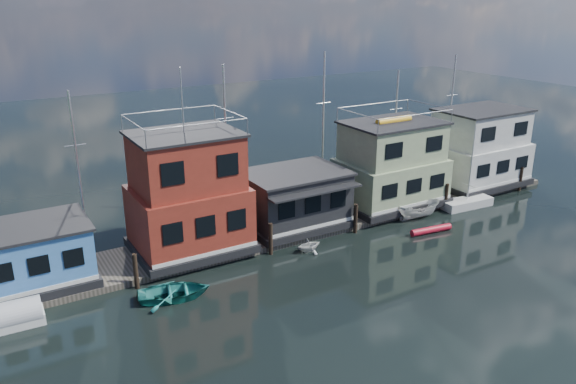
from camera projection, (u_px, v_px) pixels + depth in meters
ground at (411, 299)px, 31.85m from camera, size 160.00×160.00×0.00m
dock at (300, 225)px, 41.52m from camera, size 48.00×5.00×0.40m
houseboat_blue at (34, 255)px, 32.20m from camera, size 6.40×4.90×3.66m
houseboat_red at (188, 196)px, 36.13m from camera, size 7.40×5.90×11.86m
houseboat_dark at (294, 198)px, 40.52m from camera, size 7.40×6.10×4.06m
houseboat_green at (391, 165)px, 44.49m from camera, size 8.40×5.90×7.03m
houseboat_white at (479, 149)px, 49.29m from camera, size 8.40×5.90×6.66m
pilings at (317, 228)px, 38.79m from camera, size 42.28×0.28×2.20m
background_masts at (311, 131)px, 46.89m from camera, size 36.40×0.16×12.00m
dinghy_teal at (174, 292)px, 31.80m from camera, size 4.67×3.83×0.84m
dinghy_white at (309, 245)px, 37.61m from camera, size 1.83×1.58×0.96m
red_kayak at (431, 230)px, 40.62m from camera, size 3.36×0.89×0.49m
tarp_runabout at (5, 318)px, 28.94m from camera, size 3.76×1.62×1.50m
motorboat at (418, 210)px, 43.06m from camera, size 3.81×1.98×1.40m
day_sailer at (467, 202)px, 45.51m from camera, size 4.51×1.79×6.97m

